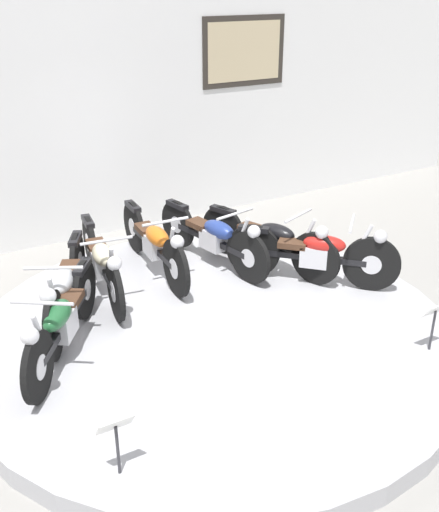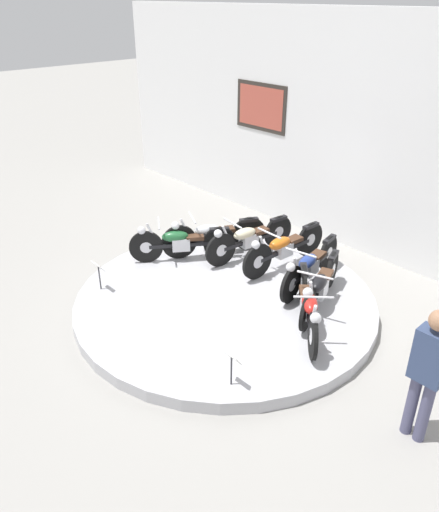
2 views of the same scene
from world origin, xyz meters
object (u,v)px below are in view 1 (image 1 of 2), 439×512
object	(u,v)px
motorcycle_green	(62,320)
motorcycle_red	(315,252)
motorcycle_silver	(66,287)
motorcycle_blue	(214,236)
info_placard_front_left	(116,432)
info_placard_front_centre	(435,316)
motorcycle_cream	(102,261)
motorcycle_orange	(154,242)
motorcycle_black	(270,239)

from	to	relation	value
motorcycle_green	motorcycle_red	bearing A→B (deg)	0.11
motorcycle_silver	motorcycle_red	world-z (taller)	motorcycle_silver
motorcycle_blue	info_placard_front_left	size ratio (longest dim) A/B	3.81
info_placard_front_centre	motorcycle_green	bearing A→B (deg)	151.50
motorcycle_cream	info_placard_front_left	size ratio (longest dim) A/B	3.85
motorcycle_orange	motorcycle_red	bearing A→B (deg)	-38.36
motorcycle_orange	motorcycle_blue	size ratio (longest dim) A/B	1.03
motorcycle_silver	info_placard_front_centre	bearing A→B (deg)	-38.46
motorcycle_silver	info_placard_front_centre	world-z (taller)	motorcycle_silver
motorcycle_silver	info_placard_front_centre	xyz separation A→B (m)	(2.81, -2.23, -0.03)
motorcycle_silver	info_placard_front_left	distance (m)	2.26
motorcycle_red	motorcycle_black	bearing A→B (deg)	111.22
motorcycle_green	motorcycle_orange	distance (m)	1.87
motorcycle_green	info_placard_front_left	distance (m)	1.65
motorcycle_blue	info_placard_front_centre	xyz separation A→B (m)	(0.86, -2.65, -0.01)
motorcycle_red	motorcycle_orange	bearing A→B (deg)	141.64
motorcycle_black	info_placard_front_left	size ratio (longest dim) A/B	3.65
motorcycle_black	motorcycle_red	world-z (taller)	motorcycle_red
motorcycle_black	info_placard_front_left	world-z (taller)	motorcycle_black
motorcycle_silver	motorcycle_red	distance (m)	2.77
motorcycle_blue	motorcycle_black	size ratio (longest dim) A/B	1.04
motorcycle_red	info_placard_front_left	size ratio (longest dim) A/B	2.86
motorcycle_cream	motorcycle_orange	bearing A→B (deg)	12.50
motorcycle_green	info_placard_front_left	xyz separation A→B (m)	(-0.11, -1.64, -0.01)
motorcycle_black	info_placard_front_centre	size ratio (longest dim) A/B	3.65
motorcycle_red	info_placard_front_centre	world-z (taller)	motorcycle_red
motorcycle_silver	motorcycle_cream	bearing A→B (deg)	38.19
motorcycle_green	motorcycle_red	xyz separation A→B (m)	(2.93, 0.01, 0.01)
motorcycle_blue	motorcycle_cream	bearing A→B (deg)	179.99
motorcycle_cream	motorcycle_blue	size ratio (longest dim) A/B	1.01
motorcycle_green	motorcycle_silver	size ratio (longest dim) A/B	0.91
motorcycle_green	motorcycle_blue	size ratio (longest dim) A/B	0.84
motorcycle_silver	info_placard_front_centre	size ratio (longest dim) A/B	3.55
motorcycle_cream	motorcycle_blue	xyz separation A→B (m)	(1.42, -0.00, -0.00)
motorcycle_cream	motorcycle_green	bearing A→B (deg)	-126.69
motorcycle_cream	info_placard_front_centre	xyz separation A→B (m)	(2.28, -2.66, -0.02)
motorcycle_blue	info_placard_front_left	distance (m)	3.50
motorcycle_orange	info_placard_front_centre	distance (m)	3.22
motorcycle_blue	info_placard_front_centre	world-z (taller)	motorcycle_blue
motorcycle_silver	info_placard_front_left	bearing A→B (deg)	-98.29
motorcycle_silver	info_placard_front_left	xyz separation A→B (m)	(-0.33, -2.23, -0.03)
motorcycle_red	info_placard_front_left	world-z (taller)	motorcycle_red
motorcycle_black	motorcycle_red	size ratio (longest dim) A/B	1.27
motorcycle_cream	motorcycle_black	world-z (taller)	motorcycle_cream
motorcycle_green	motorcycle_black	distance (m)	2.76
motorcycle_silver	motorcycle_black	xyz separation A→B (m)	(2.48, -0.00, -0.01)
motorcycle_red	info_placard_front_centre	bearing A→B (deg)	-86.41
motorcycle_blue	info_placard_front_centre	bearing A→B (deg)	-72.08
motorcycle_green	info_placard_front_centre	bearing A→B (deg)	-28.50
motorcycle_blue	motorcycle_black	xyz separation A→B (m)	(0.53, -0.42, 0.00)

